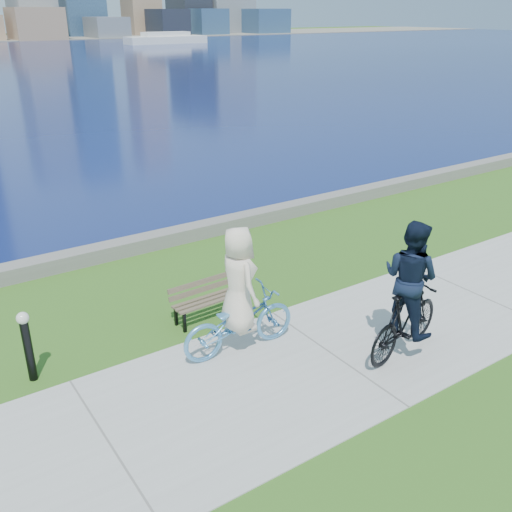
{
  "coord_description": "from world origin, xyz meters",
  "views": [
    {
      "loc": [
        -5.79,
        -6.2,
        5.48
      ],
      "look_at": [
        -0.1,
        2.19,
        1.1
      ],
      "focal_mm": 40.0,
      "sensor_mm": 36.0,
      "label": 1
    }
  ],
  "objects_px": {
    "park_bench": "(206,297)",
    "cyclist_man": "(408,300)",
    "cyclist_woman": "(239,307)",
    "bollard_lamp": "(27,342)"
  },
  "relations": [
    {
      "from": "bollard_lamp",
      "to": "cyclist_woman",
      "type": "relative_size",
      "value": 0.54
    },
    {
      "from": "bollard_lamp",
      "to": "cyclist_woman",
      "type": "xyz_separation_m",
      "value": [
        3.21,
        -1.15,
        0.16
      ]
    },
    {
      "from": "cyclist_woman",
      "to": "cyclist_man",
      "type": "height_order",
      "value": "cyclist_man"
    },
    {
      "from": "cyclist_woman",
      "to": "bollard_lamp",
      "type": "bearing_deg",
      "value": 73.28
    },
    {
      "from": "park_bench",
      "to": "cyclist_man",
      "type": "xyz_separation_m",
      "value": [
        2.2,
        -2.99,
        0.58
      ]
    },
    {
      "from": "cyclist_woman",
      "to": "cyclist_man",
      "type": "xyz_separation_m",
      "value": [
        2.3,
        -1.65,
        0.17
      ]
    },
    {
      "from": "park_bench",
      "to": "cyclist_woman",
      "type": "height_order",
      "value": "cyclist_woman"
    },
    {
      "from": "park_bench",
      "to": "cyclist_man",
      "type": "distance_m",
      "value": 3.76
    },
    {
      "from": "park_bench",
      "to": "cyclist_woman",
      "type": "bearing_deg",
      "value": -96.79
    },
    {
      "from": "bollard_lamp",
      "to": "cyclist_woman",
      "type": "bearing_deg",
      "value": -19.73
    }
  ]
}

